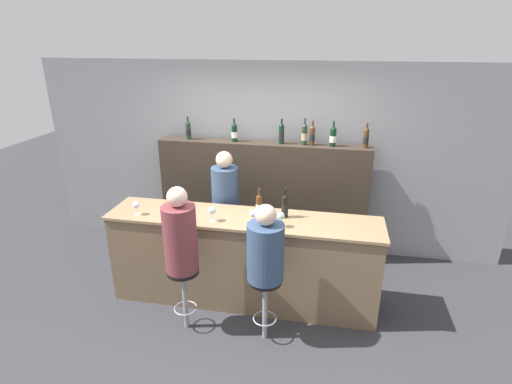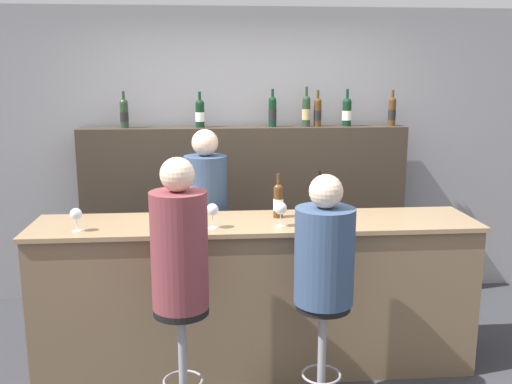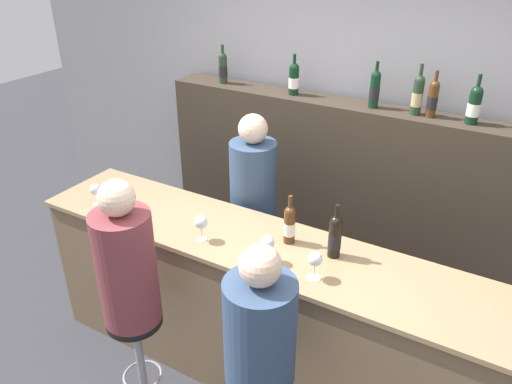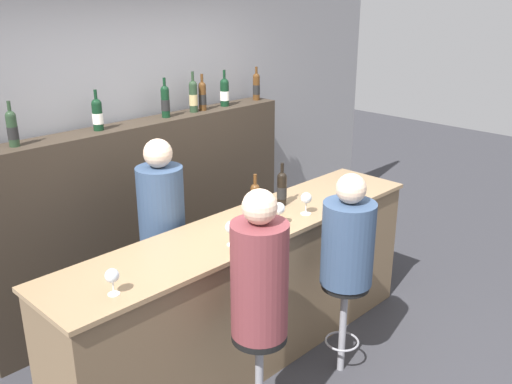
# 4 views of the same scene
# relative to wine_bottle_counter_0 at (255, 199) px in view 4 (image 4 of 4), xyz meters

# --- Properties ---
(ground_plane) EXTENTS (16.00, 16.00, 0.00)m
(ground_plane) POSITION_rel_wine_bottle_counter_0_xyz_m (-0.16, -0.38, -1.18)
(ground_plane) COLOR #333338
(wall_back) EXTENTS (6.40, 0.05, 2.60)m
(wall_back) POSITION_rel_wine_bottle_counter_0_xyz_m (-0.16, 1.33, 0.12)
(wall_back) COLOR gray
(wall_back) RESTS_ON ground_plane
(bar_counter) EXTENTS (2.99, 0.62, 1.06)m
(bar_counter) POSITION_rel_wine_bottle_counter_0_xyz_m (-0.16, -0.09, -0.65)
(bar_counter) COLOR brown
(bar_counter) RESTS_ON ground_plane
(back_bar_cabinet) EXTENTS (2.81, 0.28, 1.58)m
(back_bar_cabinet) POSITION_rel_wine_bottle_counter_0_xyz_m (-0.16, 1.10, -0.39)
(back_bar_cabinet) COLOR #382D23
(back_bar_cabinet) RESTS_ON ground_plane
(wine_bottle_counter_0) EXTENTS (0.07, 0.07, 0.31)m
(wine_bottle_counter_0) POSITION_rel_wine_bottle_counter_0_xyz_m (0.00, 0.00, 0.00)
(wine_bottle_counter_0) COLOR #4C2D14
(wine_bottle_counter_0) RESTS_ON bar_counter
(wine_bottle_counter_1) EXTENTS (0.07, 0.07, 0.33)m
(wine_bottle_counter_1) POSITION_rel_wine_bottle_counter_0_xyz_m (0.28, 0.00, 0.01)
(wine_bottle_counter_1) COLOR black
(wine_bottle_counter_1) RESTS_ON bar_counter
(wine_bottle_backbar_0) EXTENTS (0.07, 0.07, 0.31)m
(wine_bottle_backbar_0) POSITION_rel_wine_bottle_counter_0_xyz_m (-1.17, 1.10, 0.53)
(wine_bottle_backbar_0) COLOR #233823
(wine_bottle_backbar_0) RESTS_ON back_bar_cabinet
(wine_bottle_backbar_1) EXTENTS (0.08, 0.08, 0.30)m
(wine_bottle_backbar_1) POSITION_rel_wine_bottle_counter_0_xyz_m (-0.54, 1.10, 0.52)
(wine_bottle_backbar_1) COLOR black
(wine_bottle_backbar_1) RESTS_ON back_bar_cabinet
(wine_bottle_backbar_2) EXTENTS (0.07, 0.07, 0.32)m
(wine_bottle_backbar_2) POSITION_rel_wine_bottle_counter_0_xyz_m (0.08, 1.10, 0.54)
(wine_bottle_backbar_2) COLOR black
(wine_bottle_backbar_2) RESTS_ON back_bar_cabinet
(wine_bottle_backbar_3) EXTENTS (0.07, 0.07, 0.34)m
(wine_bottle_backbar_3) POSITION_rel_wine_bottle_counter_0_xyz_m (0.37, 1.10, 0.54)
(wine_bottle_backbar_3) COLOR #233823
(wine_bottle_backbar_3) RESTS_ON back_bar_cabinet
(wine_bottle_backbar_4) EXTENTS (0.07, 0.07, 0.31)m
(wine_bottle_backbar_4) POSITION_rel_wine_bottle_counter_0_xyz_m (0.48, 1.10, 0.53)
(wine_bottle_backbar_4) COLOR #4C2D14
(wine_bottle_backbar_4) RESTS_ON back_bar_cabinet
(wine_bottle_backbar_5) EXTENTS (0.08, 0.08, 0.32)m
(wine_bottle_backbar_5) POSITION_rel_wine_bottle_counter_0_xyz_m (0.73, 1.10, 0.53)
(wine_bottle_backbar_5) COLOR black
(wine_bottle_backbar_5) RESTS_ON back_bar_cabinet
(wine_bottle_backbar_6) EXTENTS (0.07, 0.07, 0.31)m
(wine_bottle_backbar_6) POSITION_rel_wine_bottle_counter_0_xyz_m (1.14, 1.10, 0.53)
(wine_bottle_backbar_6) COLOR #4C2D14
(wine_bottle_backbar_6) RESTS_ON back_bar_cabinet
(wine_glass_0) EXTENTS (0.08, 0.08, 0.15)m
(wine_glass_0) POSITION_rel_wine_bottle_counter_0_xyz_m (-1.31, -0.24, -0.02)
(wine_glass_0) COLOR silver
(wine_glass_0) RESTS_ON bar_counter
(wine_glass_1) EXTENTS (0.08, 0.08, 0.16)m
(wine_glass_1) POSITION_rel_wine_bottle_counter_0_xyz_m (-0.46, -0.24, -0.00)
(wine_glass_1) COLOR silver
(wine_glass_1) RESTS_ON bar_counter
(wine_glass_2) EXTENTS (0.08, 0.08, 0.16)m
(wine_glass_2) POSITION_rel_wine_bottle_counter_0_xyz_m (-0.01, -0.24, -0.00)
(wine_glass_2) COLOR silver
(wine_glass_2) RESTS_ON bar_counter
(wine_glass_3) EXTENTS (0.08, 0.08, 0.16)m
(wine_glass_3) POSITION_rel_wine_bottle_counter_0_xyz_m (0.27, -0.24, -0.01)
(wine_glass_3) COLOR silver
(wine_glass_3) RESTS_ON bar_counter
(bar_stool_left) EXTENTS (0.33, 0.33, 0.70)m
(bar_stool_left) POSITION_rel_wine_bottle_counter_0_xyz_m (-0.65, -0.67, -0.64)
(bar_stool_left) COLOR gray
(bar_stool_left) RESTS_ON ground_plane
(guest_seated_left) EXTENTS (0.33, 0.33, 0.88)m
(guest_seated_left) POSITION_rel_wine_bottle_counter_0_xyz_m (-0.65, -0.67, -0.09)
(guest_seated_left) COLOR brown
(guest_seated_left) RESTS_ON bar_stool_left
(bar_stool_right) EXTENTS (0.33, 0.33, 0.70)m
(bar_stool_right) POSITION_rel_wine_bottle_counter_0_xyz_m (0.19, -0.67, -0.64)
(bar_stool_right) COLOR gray
(bar_stool_right) RESTS_ON ground_plane
(guest_seated_right) EXTENTS (0.35, 0.35, 0.77)m
(guest_seated_right) POSITION_rel_wine_bottle_counter_0_xyz_m (0.19, -0.67, -0.15)
(guest_seated_right) COLOR #334766
(guest_seated_right) RESTS_ON bar_stool_right
(bartender) EXTENTS (0.33, 0.33, 1.63)m
(bartender) POSITION_rel_wine_bottle_counter_0_xyz_m (-0.50, 0.43, -0.42)
(bartender) COLOR #334766
(bartender) RESTS_ON ground_plane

